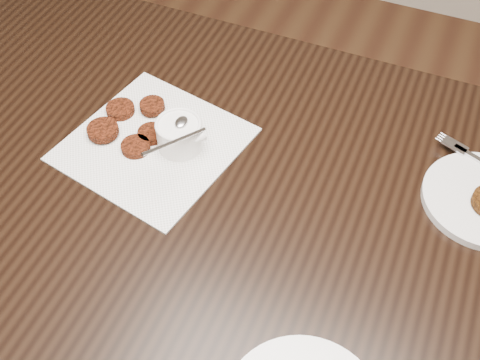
# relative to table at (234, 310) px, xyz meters

# --- Properties ---
(table) EXTENTS (1.46, 0.94, 0.75)m
(table) POSITION_rel_table_xyz_m (0.00, 0.00, 0.00)
(table) COLOR black
(table) RESTS_ON floor
(napkin) EXTENTS (0.34, 0.34, 0.00)m
(napkin) POSITION_rel_table_xyz_m (-0.19, 0.07, 0.38)
(napkin) COLOR white
(napkin) RESTS_ON table
(sauce_ramekin) EXTENTS (0.13, 0.13, 0.12)m
(sauce_ramekin) POSITION_rel_table_xyz_m (-0.14, 0.09, 0.44)
(sauce_ramekin) COLOR white
(sauce_ramekin) RESTS_ON napkin
(patty_cluster) EXTENTS (0.20, 0.20, 0.02)m
(patty_cluster) POSITION_rel_table_xyz_m (-0.24, 0.09, 0.39)
(patty_cluster) COLOR maroon
(patty_cluster) RESTS_ON napkin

